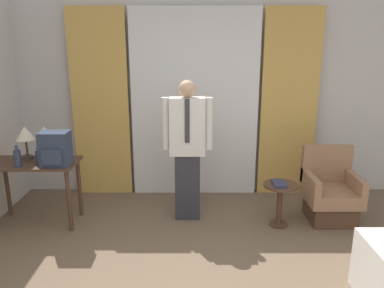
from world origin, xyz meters
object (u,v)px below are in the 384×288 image
Objects in this scene: table_lamp_left at (24,135)px; person at (186,146)px; bottle_by_lamp at (16,158)px; table_lamp_right at (44,135)px; desk at (33,173)px; book at (278,184)px; armchair at (329,194)px; bottle_near_edge at (38,157)px; side_table at (279,197)px; backpack at (54,149)px.

table_lamp_left is 1.92m from person.
bottle_by_lamp is at bearing -86.71° from table_lamp_left.
table_lamp_right is 0.23× the size of person.
book is at bearing -1.73° from desk.
book is (-0.68, -0.19, 0.21)m from armchair.
table_lamp_right is 1.80× the size of bottle_near_edge.
table_lamp_right is at bearing 175.80° from side_table.
desk is at bearing -175.69° from person.
book is (2.76, -0.22, -0.53)m from table_lamp_right.
table_lamp_right is 0.41m from bottle_by_lamp.
bottle_near_edge is 0.98× the size of book.
backpack is (0.32, -0.13, 0.33)m from desk.
armchair is 3.91× the size of book.
table_lamp_right is 0.30m from bottle_near_edge.
table_lamp_right is 1.76× the size of book.
armchair reaches higher than book.
armchair is (1.75, -0.03, -0.61)m from person.
table_lamp_right is at bearing 179.53° from armchair.
table_lamp_left reaches higher than side_table.
person is at bearing 7.58° from bottle_near_edge.
bottle_by_lamp is 0.47× the size of side_table.
backpack is at bearing -9.65° from bottle_near_edge.
table_lamp_left is 1.80× the size of bottle_near_edge.
table_lamp_right is (0.23, 0.00, 0.00)m from table_lamp_left.
book is (2.76, 0.00, -0.33)m from bottle_near_edge.
bottle_near_edge reaches higher than armchair.
table_lamp_left is 0.76× the size of side_table.
bottle_near_edge is (0.23, -0.22, -0.20)m from table_lamp_left.
armchair is 0.68m from side_table.
backpack is (0.44, -0.26, -0.10)m from table_lamp_left.
bottle_near_edge is at bearing -172.42° from person.
table_lamp_left is 3.74m from armchair.
backpack is (0.21, -0.26, -0.10)m from table_lamp_right.
bottle_by_lamp is at bearing -178.66° from book.
table_lamp_right is at bearing 88.80° from bottle_near_edge.
person is (1.69, 0.23, 0.07)m from bottle_near_edge.
desk is 4.50× the size of book.
armchair is (3.44, 0.19, -0.54)m from bottle_near_edge.
armchair is (3.55, 0.11, -0.31)m from desk.
table_lamp_left reaches higher than bottle_by_lamp.
desk is at bearing -130.71° from table_lamp_right.
desk is at bearing 57.74° from bottle_by_lamp.
bottle_by_lamp is 1.92m from person.
backpack reaches higher than armchair.
bottle_near_edge is at bearing -176.76° from armchair.
backpack is at bearing -51.44° from table_lamp_right.
side_table is at bearing -4.20° from table_lamp_right.
table_lamp_right reaches higher than side_table.
person reaches higher than bottle_by_lamp.
backpack is 0.23× the size of person.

